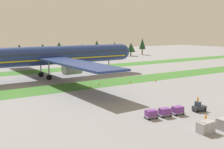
{
  "coord_description": "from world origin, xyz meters",
  "views": [
    {
      "loc": [
        -42.82,
        -24.49,
        15.34
      ],
      "look_at": [
        -3.2,
        36.95,
        4.0
      ],
      "focal_mm": 44.99,
      "sensor_mm": 36.0,
      "label": 1
    }
  ],
  "objects_px": {
    "taxiway_marker_3": "(99,84)",
    "uld_container_1": "(224,124)",
    "cargo_dolly_second": "(165,112)",
    "taxiway_marker_2": "(91,87)",
    "ground_crew_marshaller": "(198,100)",
    "airliner": "(50,55)",
    "cargo_dolly_third": "(151,114)",
    "cargo_dolly_lead": "(178,110)",
    "uld_container_0": "(204,128)",
    "ground_crew_loader": "(206,119)",
    "taxiway_marker_0": "(130,82)",
    "baggage_tug": "(199,107)",
    "taxiway_marker_1": "(155,81)",
    "uld_container_2": "(207,127)"
  },
  "relations": [
    {
      "from": "cargo_dolly_third",
      "to": "uld_container_1",
      "type": "distance_m",
      "value": 12.0
    },
    {
      "from": "airliner",
      "to": "cargo_dolly_lead",
      "type": "height_order",
      "value": "airliner"
    },
    {
      "from": "cargo_dolly_third",
      "to": "taxiway_marker_0",
      "type": "distance_m",
      "value": 34.75
    },
    {
      "from": "taxiway_marker_1",
      "to": "cargo_dolly_lead",
      "type": "bearing_deg",
      "value": -124.71
    },
    {
      "from": "uld_container_1",
      "to": "taxiway_marker_1",
      "type": "bearing_deg",
      "value": 63.08
    },
    {
      "from": "airliner",
      "to": "taxiway_marker_3",
      "type": "bearing_deg",
      "value": 18.87
    },
    {
      "from": "ground_crew_loader",
      "to": "taxiway_marker_0",
      "type": "relative_size",
      "value": 3.47
    },
    {
      "from": "ground_crew_marshaller",
      "to": "taxiway_marker_2",
      "type": "relative_size",
      "value": 3.05
    },
    {
      "from": "ground_crew_marshaller",
      "to": "uld_container_1",
      "type": "bearing_deg",
      "value": 162.95
    },
    {
      "from": "cargo_dolly_lead",
      "to": "taxiway_marker_2",
      "type": "bearing_deg",
      "value": -168.59
    },
    {
      "from": "uld_container_0",
      "to": "ground_crew_marshaller",
      "type": "bearing_deg",
      "value": 43.52
    },
    {
      "from": "uld_container_2",
      "to": "ground_crew_loader",
      "type": "bearing_deg",
      "value": 42.27
    },
    {
      "from": "ground_crew_loader",
      "to": "taxiway_marker_0",
      "type": "distance_m",
      "value": 39.14
    },
    {
      "from": "taxiway_marker_3",
      "to": "uld_container_1",
      "type": "bearing_deg",
      "value": -92.58
    },
    {
      "from": "ground_crew_marshaller",
      "to": "uld_container_1",
      "type": "distance_m",
      "value": 14.93
    },
    {
      "from": "airliner",
      "to": "taxiway_marker_1",
      "type": "xyz_separation_m",
      "value": [
        24.29,
        -24.13,
        -7.12
      ]
    },
    {
      "from": "ground_crew_marshaller",
      "to": "taxiway_marker_1",
      "type": "xyz_separation_m",
      "value": [
        10.64,
        25.26,
        -0.61
      ]
    },
    {
      "from": "cargo_dolly_lead",
      "to": "taxiway_marker_2",
      "type": "xyz_separation_m",
      "value": [
        -1.64,
        30.74,
        -0.63
      ]
    },
    {
      "from": "baggage_tug",
      "to": "ground_crew_loader",
      "type": "height_order",
      "value": "baggage_tug"
    },
    {
      "from": "baggage_tug",
      "to": "uld_container_1",
      "type": "bearing_deg",
      "value": -19.31
    },
    {
      "from": "cargo_dolly_lead",
      "to": "taxiway_marker_3",
      "type": "distance_m",
      "value": 32.98
    },
    {
      "from": "cargo_dolly_lead",
      "to": "taxiway_marker_3",
      "type": "height_order",
      "value": "cargo_dolly_lead"
    },
    {
      "from": "taxiway_marker_1",
      "to": "taxiway_marker_3",
      "type": "height_order",
      "value": "taxiway_marker_1"
    },
    {
      "from": "airliner",
      "to": "cargo_dolly_third",
      "type": "xyz_separation_m",
      "value": [
        -0.92,
        -51.4,
        -6.53
      ]
    },
    {
      "from": "airliner",
      "to": "cargo_dolly_third",
      "type": "bearing_deg",
      "value": -2.34
    },
    {
      "from": "uld_container_2",
      "to": "taxiway_marker_3",
      "type": "height_order",
      "value": "uld_container_2"
    },
    {
      "from": "airliner",
      "to": "ground_crew_marshaller",
      "type": "xyz_separation_m",
      "value": [
        13.65,
        -49.39,
        -6.5
      ]
    },
    {
      "from": "cargo_dolly_second",
      "to": "taxiway_marker_2",
      "type": "distance_m",
      "value": 30.35
    },
    {
      "from": "baggage_tug",
      "to": "taxiway_marker_2",
      "type": "height_order",
      "value": "baggage_tug"
    },
    {
      "from": "uld_container_0",
      "to": "uld_container_2",
      "type": "bearing_deg",
      "value": -1.97
    },
    {
      "from": "cargo_dolly_second",
      "to": "ground_crew_marshaller",
      "type": "height_order",
      "value": "ground_crew_marshaller"
    },
    {
      "from": "cargo_dolly_third",
      "to": "taxiway_marker_0",
      "type": "bearing_deg",
      "value": 157.82
    },
    {
      "from": "ground_crew_loader",
      "to": "taxiway_marker_2",
      "type": "relative_size",
      "value": 3.05
    },
    {
      "from": "cargo_dolly_second",
      "to": "taxiway_marker_2",
      "type": "relative_size",
      "value": 4.2
    },
    {
      "from": "ground_crew_loader",
      "to": "uld_container_2",
      "type": "bearing_deg",
      "value": -13.51
    },
    {
      "from": "ground_crew_marshaller",
      "to": "uld_container_0",
      "type": "xyz_separation_m",
      "value": [
        -12.46,
        -11.83,
        -0.11
      ]
    },
    {
      "from": "ground_crew_loader",
      "to": "cargo_dolly_lead",
      "type": "bearing_deg",
      "value": -147.34
    },
    {
      "from": "baggage_tug",
      "to": "cargo_dolly_third",
      "type": "height_order",
      "value": "baggage_tug"
    },
    {
      "from": "cargo_dolly_third",
      "to": "uld_container_0",
      "type": "bearing_deg",
      "value": 20.5
    },
    {
      "from": "ground_crew_marshaller",
      "to": "taxiway_marker_2",
      "type": "height_order",
      "value": "ground_crew_marshaller"
    },
    {
      "from": "uld_container_1",
      "to": "uld_container_0",
      "type": "bearing_deg",
      "value": 173.11
    },
    {
      "from": "uld_container_1",
      "to": "taxiway_marker_0",
      "type": "bearing_deg",
      "value": 74.03
    },
    {
      "from": "ground_crew_loader",
      "to": "ground_crew_marshaller",
      "type": "bearing_deg",
      "value": 170.1
    },
    {
      "from": "cargo_dolly_second",
      "to": "cargo_dolly_third",
      "type": "relative_size",
      "value": 1.0
    },
    {
      "from": "ground_crew_marshaller",
      "to": "taxiway_marker_0",
      "type": "bearing_deg",
      "value": 11.11
    },
    {
      "from": "ground_crew_loader",
      "to": "cargo_dolly_third",
      "type": "bearing_deg",
      "value": -108.43
    },
    {
      "from": "taxiway_marker_0",
      "to": "taxiway_marker_1",
      "type": "height_order",
      "value": "taxiway_marker_1"
    },
    {
      "from": "baggage_tug",
      "to": "uld_container_1",
      "type": "xyz_separation_m",
      "value": [
        -4.58,
        -8.74,
        0.04
      ]
    },
    {
      "from": "taxiway_marker_2",
      "to": "ground_crew_loader",
      "type": "bearing_deg",
      "value": -87.74
    },
    {
      "from": "airliner",
      "to": "taxiway_marker_0",
      "type": "bearing_deg",
      "value": 36.61
    }
  ]
}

